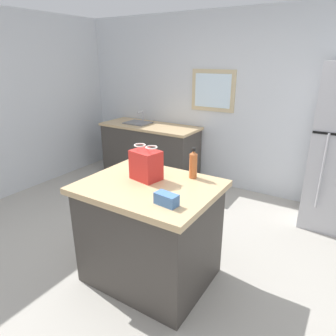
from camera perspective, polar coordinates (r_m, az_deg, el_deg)
The scene contains 7 objects.
ground at distance 3.03m, azimuth -2.08°, elevation -18.98°, with size 6.81×6.81×0.00m, color #ADA89E.
back_wall at distance 4.52m, azimuth 14.73°, elevation 11.43°, with size 5.68×0.13×2.54m.
kitchen_island at distance 2.72m, azimuth -3.42°, elevation -11.96°, with size 1.12×0.90×0.92m.
sink_counter at distance 5.00m, azimuth -3.45°, elevation 3.22°, with size 1.61×0.65×1.08m.
shopping_bag at distance 2.57m, azimuth -4.18°, elevation 0.63°, with size 0.27×0.23×0.30m.
small_box at distance 2.15m, azimuth -0.30°, elevation -5.93°, with size 0.17×0.09×0.09m, color #4775B7.
bottle at distance 2.61m, azimuth 4.80°, elevation 0.69°, with size 0.07×0.07×0.27m.
Camera 1 is at (1.33, -1.93, 1.92)m, focal length 32.20 mm.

